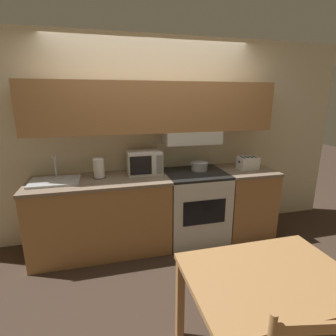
% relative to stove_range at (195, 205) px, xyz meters
% --- Properties ---
extents(ground_plane, '(16.00, 16.00, 0.00)m').
position_rel_stove_range_xyz_m(ground_plane, '(-0.47, 0.34, -0.45)').
color(ground_plane, '#3D2D23').
extents(wall_back, '(5.40, 0.38, 2.55)m').
position_rel_stove_range_xyz_m(wall_back, '(-0.46, 0.28, 1.01)').
color(wall_back, beige).
rests_on(wall_back, ground_plane).
extents(lower_counter_main, '(1.60, 0.70, 0.90)m').
position_rel_stove_range_xyz_m(lower_counter_main, '(-1.18, -0.00, 0.00)').
color(lower_counter_main, '#B27A47').
rests_on(lower_counter_main, ground_plane).
extents(lower_counter_right_stub, '(0.66, 0.70, 0.90)m').
position_rel_stove_range_xyz_m(lower_counter_right_stub, '(0.71, -0.00, 0.00)').
color(lower_counter_right_stub, '#B27A47').
rests_on(lower_counter_right_stub, ground_plane).
extents(stove_range, '(0.76, 0.68, 0.90)m').
position_rel_stove_range_xyz_m(stove_range, '(0.00, 0.00, 0.00)').
color(stove_range, white).
rests_on(stove_range, ground_plane).
extents(cooking_pot, '(0.30, 0.22, 0.11)m').
position_rel_stove_range_xyz_m(cooking_pot, '(0.08, 0.08, 0.51)').
color(cooking_pot, '#B7BABF').
rests_on(cooking_pot, stove_range).
extents(microwave, '(0.41, 0.34, 0.28)m').
position_rel_stove_range_xyz_m(microwave, '(-0.63, 0.13, 0.59)').
color(microwave, white).
rests_on(microwave, lower_counter_main).
extents(toaster, '(0.26, 0.18, 0.17)m').
position_rel_stove_range_xyz_m(toaster, '(0.72, -0.02, 0.53)').
color(toaster, white).
rests_on(toaster, lower_counter_right_stub).
extents(sink_basin, '(0.53, 0.37, 0.29)m').
position_rel_stove_range_xyz_m(sink_basin, '(-1.66, 0.00, 0.47)').
color(sink_basin, '#B7BABF').
rests_on(sink_basin, lower_counter_main).
extents(paper_towel_roll, '(0.14, 0.14, 0.23)m').
position_rel_stove_range_xyz_m(paper_towel_roll, '(-1.18, 0.06, 0.56)').
color(paper_towel_roll, black).
rests_on(paper_towel_roll, lower_counter_main).
extents(dining_table, '(1.05, 0.76, 0.72)m').
position_rel_stove_range_xyz_m(dining_table, '(-0.14, -1.77, 0.17)').
color(dining_table, '#B27F4C').
rests_on(dining_table, ground_plane).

